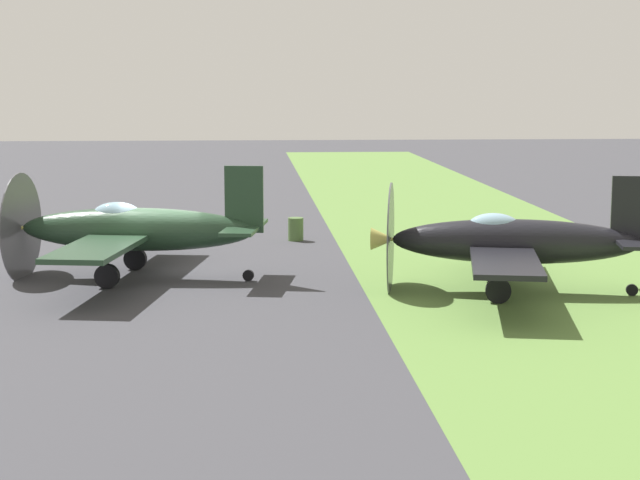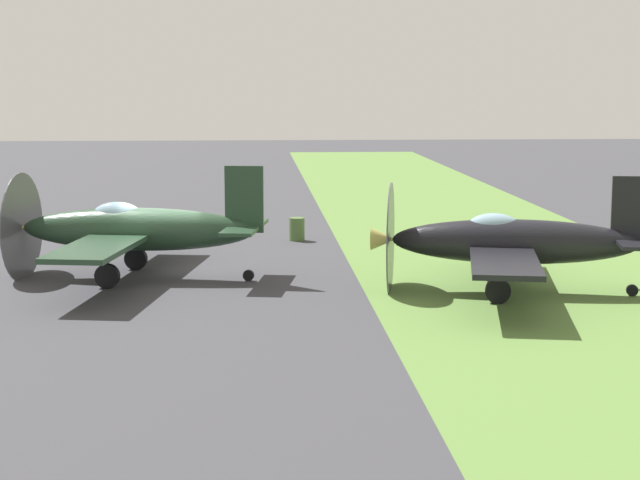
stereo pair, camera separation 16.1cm
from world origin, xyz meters
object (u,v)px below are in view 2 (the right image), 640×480
at_px(fuel_drum, 297,229).
at_px(airplane_lead, 133,229).
at_px(airplane_wingman, 509,242).
at_px(supply_crate, 81,232).

bearing_deg(fuel_drum, airplane_lead, 144.64).
distance_m(airplane_wingman, fuel_drum, 12.20).
xyz_separation_m(airplane_wingman, supply_crate, (11.31, 14.24, -1.21)).
xyz_separation_m(airplane_wingman, fuel_drum, (10.70, 5.77, -1.08)).
bearing_deg(airplane_lead, fuel_drum, -26.04).
height_order(airplane_wingman, fuel_drum, airplane_wingman).
relative_size(airplane_lead, airplane_wingman, 1.03).
relative_size(airplane_wingman, fuel_drum, 11.44).
bearing_deg(fuel_drum, supply_crate, 85.90).
xyz_separation_m(airplane_lead, airplane_wingman, (-2.98, -11.25, -0.05)).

